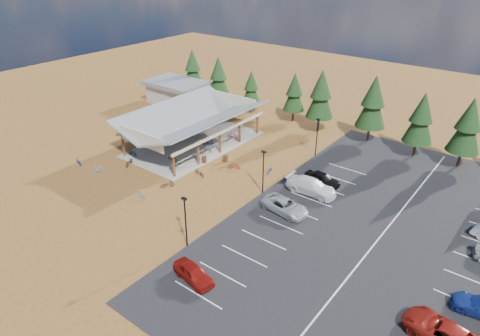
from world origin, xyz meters
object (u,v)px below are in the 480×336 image
Objects in this scene: lamp_post_2 at (317,135)px; bike_5 at (208,148)px; bike_pavilion at (193,118)px; car_2 at (285,206)px; bike_6 at (209,143)px; bike_9 at (98,169)px; lamp_post_0 at (185,219)px; bike_0 at (133,153)px; bike_1 at (173,137)px; car_4 at (322,179)px; bike_2 at (189,134)px; bike_15 at (234,166)px; bike_14 at (270,170)px; trash_bin_0 at (204,160)px; bike_16 at (199,173)px; car_6 at (444,333)px; bike_12 at (167,184)px; outbuilding at (178,92)px; bike_8 at (129,162)px; lamp_post_1 at (263,169)px; bike_3 at (201,127)px; bike_10 at (78,162)px; bike_13 at (142,194)px; bike_4 at (173,158)px; bike_7 at (233,136)px; trash_bin_1 at (225,158)px; car_3 at (311,186)px; car_0 at (194,273)px.

lamp_post_2 is 3.31× the size of bike_5.
car_2 is (19.03, -6.81, -3.07)m from bike_pavilion.
bike_5 is 0.82× the size of bike_6.
lamp_post_0 is at bearing -154.49° from bike_9.
bike_pavilion reaches higher than car_2.
bike_1 is (0.35, 6.87, -0.00)m from bike_0.
lamp_post_0 reaches higher than car_4.
bike_2 is 1.05× the size of bike_15.
bike_1 is at bearing 166.02° from bike_14.
lamp_post_2 is 3.42× the size of bike_1.
bike_1 reaches higher than trash_bin_0.
bike_16 is 30.55m from car_6.
bike_1 reaches higher than bike_12.
outbuilding reaches higher than bike_12.
bike_8 is (-16.98, -16.73, -2.49)m from lamp_post_2.
bike_3 is (-17.57, 9.17, -2.33)m from lamp_post_1.
bike_10 is 12.54m from bike_13.
bike_4 is (-3.32, -2.32, 0.13)m from trash_bin_0.
lamp_post_2 is 3.02× the size of bike_16.
bike_15 is (11.51, -6.65, -0.19)m from bike_3.
bike_7 reaches higher than trash_bin_0.
trash_bin_1 is 0.16× the size of car_3.
car_3 reaches higher than bike_16.
car_2 is at bearing -126.97° from bike_9.
lamp_post_2 reaches higher than bike_8.
trash_bin_1 is at bearing -133.86° from lamp_post_2.
bike_14 is 4.45m from bike_15.
lamp_post_2 is 1.01× the size of car_2.
lamp_post_0 reaches higher than bike_1.
bike_3 is at bearing 148.67° from trash_bin_1.
bike_1 is 0.83× the size of bike_3.
bike_12 is (0.82, -7.18, -0.03)m from trash_bin_0.
bike_2 is 0.31× the size of car_2.
bike_7 is at bearing 141.32° from lamp_post_1.
bike_6 is 0.46× the size of car_0.
lamp_post_1 is 20.32m from bike_9.
bike_16 is at bearing -39.94° from outbuilding.
car_2 is (33.03, -17.81, -1.28)m from outbuilding.
car_3 is at bearing 7.99° from car_0.
bike_10 is 1.09× the size of bike_14.
bike_7 is 0.45× the size of car_0.
bike_3 is at bearing 152.44° from lamp_post_1.
car_4 is at bearing -17.20° from outbuilding.
lamp_post_2 is (0.00, 12.00, 0.00)m from lamp_post_1.
car_2 is at bearing -118.50° from bike_3.
bike_3 is 16.31m from bike_14.
bike_16 is at bearing -170.19° from lamp_post_1.
bike_2 is at bearing -3.37° from bike_0.
bike_pavilion is 12.57m from bike_12.
lamp_post_0 reaches higher than car_0.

